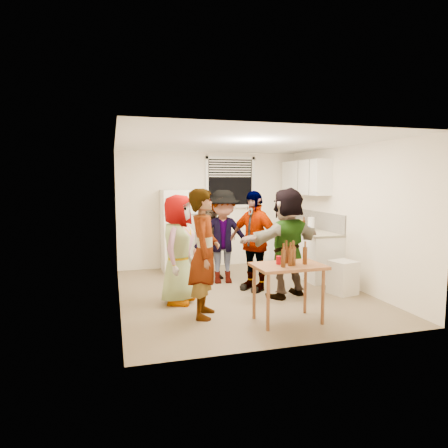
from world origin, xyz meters
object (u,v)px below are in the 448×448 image
object	(u,v)px
beer_bottle_counter	(304,230)
guest_black	(253,289)
kettle	(299,228)
guest_stripe	(204,316)
refrigerator	(179,231)
red_cup	(279,264)
guest_back_right	(223,282)
guest_grey	(179,302)
blue_cup	(307,233)
trash_bin	(343,279)
guest_orange	(286,296)
guest_back_left	(213,279)
serving_table	(287,321)
beer_bottle_table	(293,265)
wine_bottle	(286,224)

from	to	relation	value
beer_bottle_counter	guest_black	distance (m)	1.80
guest_black	kettle	bearing A→B (deg)	95.17
guest_stripe	refrigerator	bearing A→B (deg)	16.81
red_cup	guest_back_right	size ratio (longest dim) A/B	0.06
guest_grey	guest_black	distance (m)	1.42
blue_cup	trash_bin	bearing A→B (deg)	-83.04
kettle	guest_orange	size ratio (longest dim) A/B	0.13
guest_back_left	guest_back_right	world-z (taller)	guest_back_right
beer_bottle_counter	guest_black	size ratio (longest dim) A/B	0.12
serving_table	guest_black	size ratio (longest dim) A/B	0.54
trash_bin	guest_grey	size ratio (longest dim) A/B	0.33
serving_table	refrigerator	bearing A→B (deg)	105.19
kettle	trash_bin	xyz separation A→B (m)	(-0.05, -1.74, -0.65)
guest_back_left	guest_black	bearing A→B (deg)	-38.19
beer_bottle_counter	beer_bottle_table	bearing A→B (deg)	-119.65
guest_back_left	beer_bottle_table	bearing A→B (deg)	-56.13
blue_cup	guest_back_left	xyz separation A→B (m)	(-1.70, 0.55, -0.90)
refrigerator	kettle	xyz separation A→B (m)	(2.40, -0.65, 0.05)
beer_bottle_table	guest_back_left	xyz separation A→B (m)	(-0.43, 2.62, -0.78)
wine_bottle	beer_bottle_table	world-z (taller)	wine_bottle
guest_back_right	refrigerator	bearing A→B (deg)	126.01
beer_bottle_table	guest_black	bearing A→B (deg)	88.09
refrigerator	guest_black	distance (m)	2.18
refrigerator	kettle	bearing A→B (deg)	-15.23
red_cup	guest_orange	world-z (taller)	red_cup
red_cup	guest_stripe	bearing A→B (deg)	153.84
trash_bin	guest_back_right	world-z (taller)	trash_bin
guest_grey	red_cup	bearing A→B (deg)	-106.65
kettle	blue_cup	bearing A→B (deg)	-105.35
red_cup	beer_bottle_table	bearing A→B (deg)	-39.53
beer_bottle_table	guest_orange	distance (m)	1.47
guest_grey	guest_black	xyz separation A→B (m)	(1.37, 0.37, 0.00)
red_cup	guest_back_right	bearing A→B (deg)	94.53
blue_cup	red_cup	world-z (taller)	blue_cup
wine_bottle	serving_table	distance (m)	4.00
wine_bottle	guest_back_left	world-z (taller)	wine_bottle
guest_stripe	guest_back_left	world-z (taller)	guest_back_left
trash_bin	beer_bottle_table	xyz separation A→B (m)	(-1.41, -1.03, 0.53)
beer_bottle_table	guest_grey	size ratio (longest dim) A/B	0.14
wine_bottle	guest_back_left	size ratio (longest dim) A/B	0.18
guest_grey	guest_back_right	size ratio (longest dim) A/B	0.98
refrigerator	guest_orange	world-z (taller)	refrigerator
kettle	wine_bottle	distance (m)	0.86
refrigerator	guest_back_right	world-z (taller)	refrigerator
beer_bottle_counter	guest_stripe	distance (m)	3.24
beer_bottle_counter	guest_stripe	world-z (taller)	beer_bottle_counter
beer_bottle_counter	serving_table	world-z (taller)	beer_bottle_counter
trash_bin	guest_back_left	xyz separation A→B (m)	(-1.83, 1.59, -0.25)
kettle	beer_bottle_counter	bearing A→B (deg)	-100.74
refrigerator	guest_black	bearing A→B (deg)	-60.03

